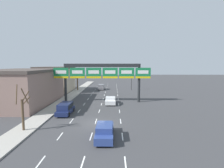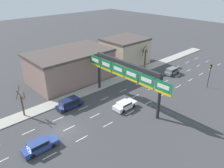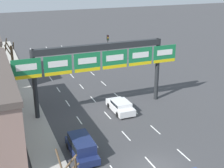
{
  "view_description": "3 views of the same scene",
  "coord_description": "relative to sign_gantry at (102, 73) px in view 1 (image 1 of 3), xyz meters",
  "views": [
    {
      "loc": [
        2.42,
        -21.67,
        7.54
      ],
      "look_at": [
        2.0,
        12.55,
        3.73
      ],
      "focal_mm": 28.0,
      "sensor_mm": 36.0,
      "label": 1
    },
    {
      "loc": [
        24.41,
        -12.54,
        20.39
      ],
      "look_at": [
        -0.15,
        10.02,
        4.51
      ],
      "focal_mm": 35.0,
      "sensor_mm": 36.0,
      "label": 2
    },
    {
      "loc": [
        -11.5,
        -18.54,
        15.32
      ],
      "look_at": [
        1.65,
        13.72,
        2.61
      ],
      "focal_mm": 50.0,
      "sensor_mm": 36.0,
      "label": 3
    }
  ],
  "objects": [
    {
      "name": "lane_dashes",
      "position": [
        0.0,
        0.43,
        -5.97
      ],
      "size": [
        6.72,
        67.0,
        0.01
      ],
      "color": "white",
      "rests_on": "ground_plane"
    },
    {
      "name": "traffic_light_near_gantry",
      "position": [
        7.57,
        17.06,
        -2.39
      ],
      "size": [
        0.3,
        0.35,
        5.05
      ],
      "color": "black",
      "rests_on": "ground_plane"
    },
    {
      "name": "car_blue",
      "position": [
        1.45,
        -17.51,
        -5.17
      ],
      "size": [
        1.8,
        4.75,
        1.52
      ],
      "color": "navy",
      "rests_on": "ground_plane"
    },
    {
      "name": "suv_navy",
      "position": [
        -5.03,
        -8.73,
        -5.01
      ],
      "size": [
        1.91,
        4.69,
        1.72
      ],
      "color": "#19234C",
      "rests_on": "ground_plane"
    },
    {
      "name": "sidewalk_left",
      "position": [
        -8.0,
        -13.07,
        -5.9
      ],
      "size": [
        2.8,
        110.0,
        0.15
      ],
      "color": "#A8A399",
      "rests_on": "ground_plane"
    },
    {
      "name": "tree_bare_closest",
      "position": [
        -7.86,
        -15.67,
        -3.43
      ],
      "size": [
        1.54,
        1.54,
        5.19
      ],
      "color": "brown",
      "rests_on": "sidewalk_left"
    },
    {
      "name": "suv_grey",
      "position": [
        -1.51,
        17.68,
        -5.1
      ],
      "size": [
        1.82,
        3.95,
        1.56
      ],
      "color": "slate",
      "rests_on": "ground_plane"
    },
    {
      "name": "sign_gantry",
      "position": [
        0.0,
        0.0,
        0.0
      ],
      "size": [
        19.24,
        0.7,
        7.73
      ],
      "color": "#232628",
      "rests_on": "ground_plane"
    },
    {
      "name": "building_far",
      "position": [
        -14.24,
        14.57,
        -2.5
      ],
      "size": [
        9.06,
        10.66,
        6.93
      ],
      "color": "#C6B293",
      "rests_on": "ground_plane"
    },
    {
      "name": "tree_bare_second",
      "position": [
        -8.38,
        15.69,
        -2.94
      ],
      "size": [
        1.45,
        2.01,
        5.74
      ],
      "color": "brown",
      "rests_on": "sidewalk_left"
    },
    {
      "name": "building_near",
      "position": [
        -15.25,
        -1.75,
        -2.64
      ],
      "size": [
        11.11,
        17.64,
        6.64
      ],
      "color": "gray",
      "rests_on": "ground_plane"
    },
    {
      "name": "car_white",
      "position": [
        1.73,
        -1.76,
        -5.24
      ],
      "size": [
        1.95,
        4.36,
        1.36
      ],
      "color": "silver",
      "rests_on": "ground_plane"
    },
    {
      "name": "ground_plane",
      "position": [
        0.0,
        -13.07,
        -5.97
      ],
      "size": [
        220.0,
        220.0,
        0.0
      ],
      "primitive_type": "plane",
      "color": "#3D3D3F"
    }
  ]
}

